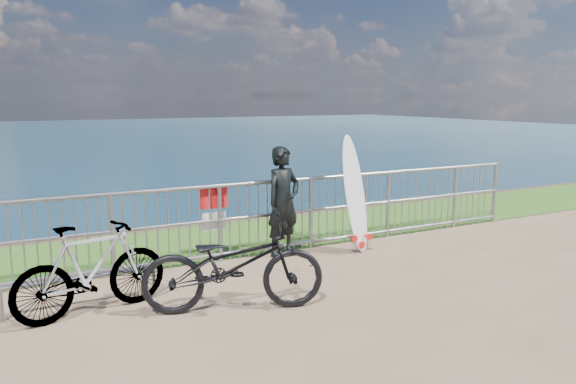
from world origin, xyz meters
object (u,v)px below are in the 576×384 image
bicycle_near (233,265)px  surfer (283,202)px  surfboard (355,198)px  bicycle_far (91,269)px

bicycle_near → surfer: bearing=-23.0°
surfer → surfboard: surfboard is taller
surfboard → bicycle_far: size_ratio=1.06×
surfer → bicycle_near: surfer is taller
surfboard → bicycle_far: (-3.97, -0.78, -0.31)m
surfboard → bicycle_far: surfboard is taller
bicycle_far → surfboard: bearing=-91.0°
surfer → surfboard: size_ratio=0.91×
bicycle_near → bicycle_far: bearing=84.9°
bicycle_near → surfboard: bearing=-43.2°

